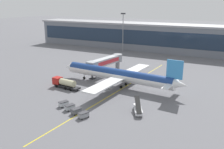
# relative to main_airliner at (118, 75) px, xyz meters

# --- Properties ---
(ground_plane) EXTENTS (700.00, 700.00, 0.00)m
(ground_plane) POSITION_rel_main_airliner_xyz_m (-2.51, -5.20, -4.09)
(ground_plane) COLOR slate
(apron_lead_in_line) EXTENTS (5.49, 79.85, 0.01)m
(apron_lead_in_line) POSITION_rel_main_airliner_xyz_m (2.39, -3.20, -4.08)
(apron_lead_in_line) COLOR yellow
(apron_lead_in_line) RESTS_ON ground_plane
(terminal_building) EXTENTS (159.96, 17.94, 16.11)m
(terminal_building) POSITION_rel_main_airliner_xyz_m (-11.46, 70.85, 3.99)
(terminal_building) COLOR slate
(terminal_building) RESTS_ON ground_plane
(main_airliner) EXTENTS (48.34, 38.59, 11.71)m
(main_airliner) POSITION_rel_main_airliner_xyz_m (0.00, 0.00, 0.00)
(main_airliner) COLOR white
(main_airliner) RESTS_ON ground_plane
(jet_bridge) EXTENTS (6.39, 20.68, 6.78)m
(jet_bridge) POSITION_rel_main_airliner_xyz_m (-11.25, 11.99, 0.99)
(jet_bridge) COLOR #B2B7BC
(jet_bridge) RESTS_ON ground_plane
(fuel_tanker) EXTENTS (10.98, 3.46, 3.25)m
(fuel_tanker) POSITION_rel_main_airliner_xyz_m (-15.43, -10.35, -2.34)
(fuel_tanker) COLOR #232326
(fuel_tanker) RESTS_ON ground_plane
(belt_loader) EXTENTS (4.50, 6.71, 3.49)m
(belt_loader) POSITION_rel_main_airliner_xyz_m (14.30, -17.07, -3.10)
(belt_loader) COLOR white
(belt_loader) RESTS_ON ground_plane
(baggage_cart_0) EXTENTS (2.38, 3.02, 1.48)m
(baggage_cart_0) POSITION_rel_main_airliner_xyz_m (-5.79, -22.99, -3.30)
(baggage_cart_0) COLOR #B2B7BC
(baggage_cart_0) RESTS_ON ground_plane
(baggage_cart_1) EXTENTS (2.38, 3.02, 1.48)m
(baggage_cart_1) POSITION_rel_main_airliner_xyz_m (-2.79, -24.12, -3.30)
(baggage_cart_1) COLOR #B2B7BC
(baggage_cart_1) RESTS_ON ground_plane
(baggage_cart_2) EXTENTS (2.38, 3.02, 1.48)m
(baggage_cart_2) POSITION_rel_main_airliner_xyz_m (0.20, -25.25, -3.30)
(baggage_cart_2) COLOR #595B60
(baggage_cart_2) RESTS_ON ground_plane
(baggage_cart_3) EXTENTS (2.38, 3.02, 1.48)m
(baggage_cart_3) POSITION_rel_main_airliner_xyz_m (3.19, -26.39, -3.30)
(baggage_cart_3) COLOR gray
(baggage_cart_3) RESTS_ON ground_plane
(apron_light_mast_1) EXTENTS (2.80, 0.50, 22.41)m
(apron_light_mast_1) POSITION_rel_main_airliner_xyz_m (-26.03, 58.89, 9.08)
(apron_light_mast_1) COLOR gray
(apron_light_mast_1) RESTS_ON ground_plane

